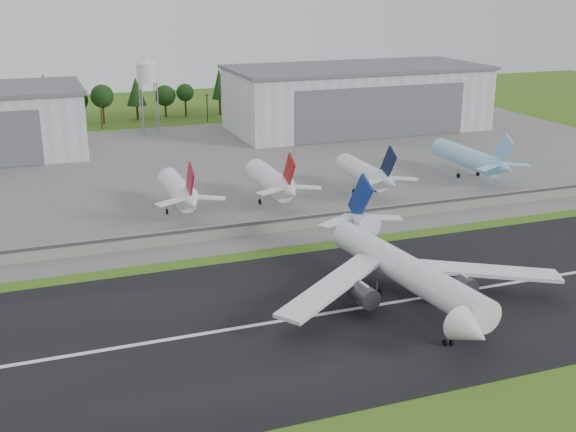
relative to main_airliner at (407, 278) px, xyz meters
name	(u,v)px	position (x,y,z in m)	size (l,w,h in m)	color
ground	(372,335)	(-11.78, -9.57, -4.89)	(600.00, 600.00, 0.00)	#416C19
runway	(347,310)	(-11.78, 0.43, -4.84)	(320.00, 60.00, 0.10)	black
runway_centerline	(347,310)	(-11.78, 0.43, -4.78)	(220.00, 1.00, 0.02)	white
apron	(202,170)	(-11.78, 110.43, -4.84)	(320.00, 150.00, 0.10)	slate
blast_fence	(268,226)	(-11.78, 45.42, -3.09)	(240.00, 0.61, 3.50)	gray
hangar_east	(356,97)	(63.22, 155.35, 7.73)	(102.00, 47.00, 25.20)	silver
water_tower	(147,70)	(-16.78, 175.43, 19.66)	(8.40, 8.40, 29.40)	#99999E
utility_poles	(156,125)	(-11.78, 190.43, -4.89)	(230.00, 3.00, 12.00)	black
treeline	(150,119)	(-11.78, 205.43, -4.89)	(320.00, 16.00, 22.00)	black
main_airliner	(407,278)	(0.00, 0.00, 0.00)	(56.95, 59.26, 18.17)	white
parked_jet_red_a	(181,191)	(-27.87, 67.00, 1.31)	(7.36, 31.29, 16.71)	white
parked_jet_red_b	(274,182)	(-2.77, 67.02, 1.50)	(7.36, 31.29, 16.91)	white
parked_jet_navy	(368,174)	(24.98, 66.98, 1.20)	(7.36, 31.29, 16.59)	white
parked_jet_skyblue	(472,158)	(62.44, 72.01, 1.30)	(7.36, 37.29, 16.75)	#8FD1F8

